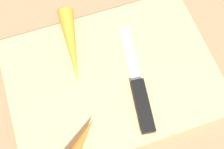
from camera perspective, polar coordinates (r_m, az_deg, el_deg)
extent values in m
plane|color=#8C6D4C|center=(0.52, 0.00, -0.52)|extent=(1.40, 1.40, 0.00)
cube|color=tan|center=(0.52, 0.00, -0.26)|extent=(0.36, 0.26, 0.01)
cube|color=#B7B7BC|center=(0.53, 3.49, 4.02)|extent=(0.03, 0.11, 0.00)
cube|color=black|center=(0.49, 5.93, -6.00)|extent=(0.04, 0.09, 0.01)
cone|color=orange|center=(0.52, -7.79, 5.50)|extent=(0.05, 0.15, 0.03)
cone|color=orange|center=(0.47, -6.40, -13.18)|extent=(0.08, 0.08, 0.03)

